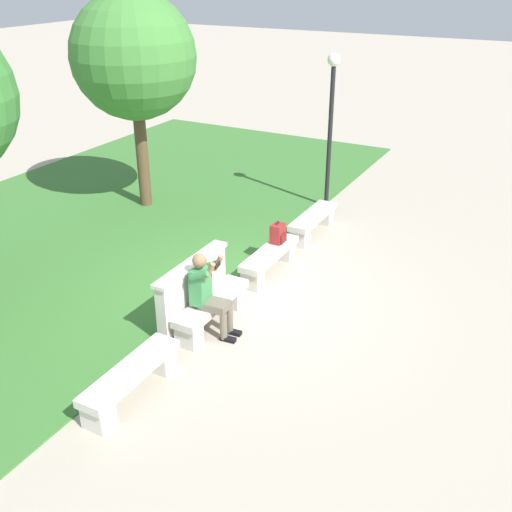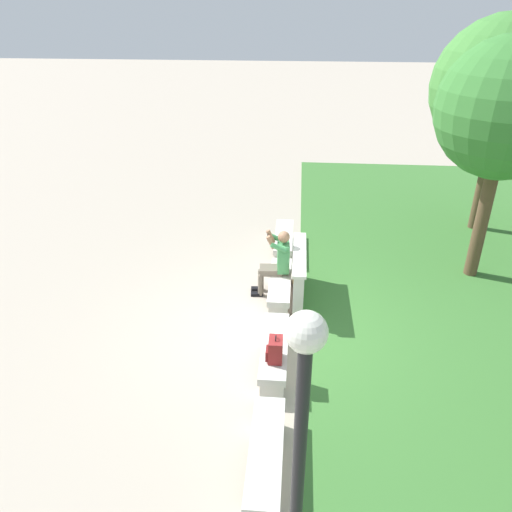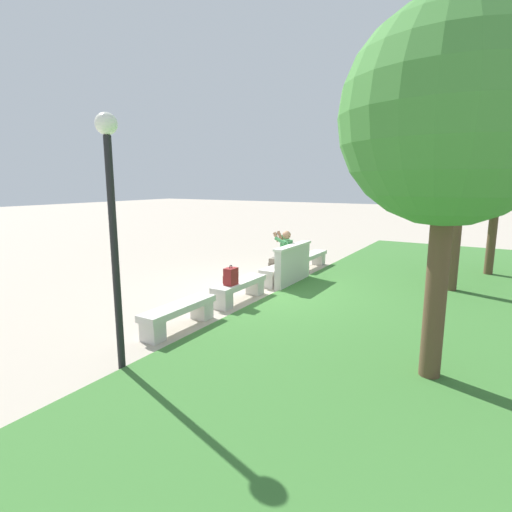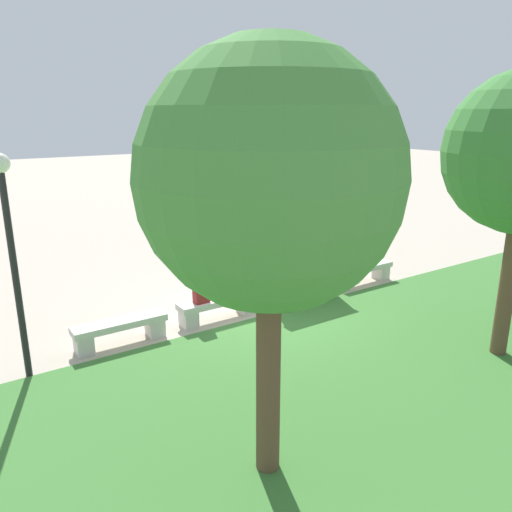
# 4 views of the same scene
# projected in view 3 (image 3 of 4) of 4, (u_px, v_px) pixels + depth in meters

# --- Properties ---
(ground_plane) EXTENTS (80.00, 80.00, 0.00)m
(ground_plane) POSITION_uv_depth(u_px,v_px,m) (262.00, 290.00, 9.59)
(ground_plane) COLOR #B2A593
(grass_strip) EXTENTS (19.56, 8.00, 0.03)m
(grass_strip) POSITION_uv_depth(u_px,v_px,m) (467.00, 322.00, 7.39)
(grass_strip) COLOR #3D7533
(grass_strip) RESTS_ON ground
(bench_main) EXTENTS (1.65, 0.40, 0.45)m
(bench_main) POSITION_uv_depth(u_px,v_px,m) (311.00, 259.00, 12.04)
(bench_main) COLOR beige
(bench_main) RESTS_ON ground
(bench_near) EXTENTS (1.65, 0.40, 0.45)m
(bench_near) POSITION_uv_depth(u_px,v_px,m) (281.00, 271.00, 10.37)
(bench_near) COLOR beige
(bench_near) RESTS_ON ground
(bench_mid) EXTENTS (1.65, 0.40, 0.45)m
(bench_mid) POSITION_uv_depth(u_px,v_px,m) (240.00, 288.00, 8.70)
(bench_mid) COLOR beige
(bench_mid) RESTS_ON ground
(bench_far) EXTENTS (1.65, 0.40, 0.45)m
(bench_far) POSITION_uv_depth(u_px,v_px,m) (179.00, 313.00, 7.04)
(bench_far) COLOR beige
(bench_far) RESTS_ON ground
(backrest_wall_with_plaque) EXTENTS (1.74, 0.24, 1.01)m
(backrest_wall_with_plaque) POSITION_uv_depth(u_px,v_px,m) (293.00, 264.00, 10.16)
(backrest_wall_with_plaque) COLOR beige
(backrest_wall_with_plaque) RESTS_ON ground
(person_photographer) EXTENTS (0.49, 0.74, 1.32)m
(person_photographer) POSITION_uv_depth(u_px,v_px,m) (282.00, 253.00, 10.51)
(person_photographer) COLOR black
(person_photographer) RESTS_ON ground
(backpack) EXTENTS (0.28, 0.24, 0.43)m
(backpack) POSITION_uv_depth(u_px,v_px,m) (231.00, 277.00, 8.31)
(backpack) COLOR maroon
(backpack) RESTS_ON bench_mid
(tree_behind_wall) EXTENTS (2.51, 2.51, 4.63)m
(tree_behind_wall) POSITION_uv_depth(u_px,v_px,m) (463.00, 147.00, 8.94)
(tree_behind_wall) COLOR brown
(tree_behind_wall) RESTS_ON ground
(tree_left_background) EXTENTS (3.10, 3.10, 4.90)m
(tree_left_background) POSITION_uv_depth(u_px,v_px,m) (501.00, 152.00, 10.60)
(tree_left_background) COLOR brown
(tree_left_background) RESTS_ON ground
(tree_right_background) EXTENTS (2.65, 2.65, 4.67)m
(tree_right_background) POSITION_uv_depth(u_px,v_px,m) (451.00, 117.00, 4.73)
(tree_right_background) COLOR brown
(tree_right_background) RESTS_ON ground
(lamp_post) EXTENTS (0.28, 0.28, 3.42)m
(lamp_post) POSITION_uv_depth(u_px,v_px,m) (112.00, 205.00, 5.17)
(lamp_post) COLOR black
(lamp_post) RESTS_ON ground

